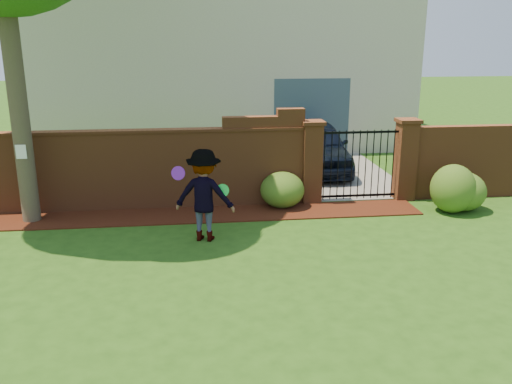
{
  "coord_description": "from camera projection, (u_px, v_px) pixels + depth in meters",
  "views": [
    {
      "loc": [
        -0.27,
        -7.69,
        3.72
      ],
      "look_at": [
        0.82,
        1.4,
        1.05
      ],
      "focal_mm": 38.13,
      "sensor_mm": 36.0,
      "label": 1
    }
  ],
  "objects": [
    {
      "name": "frisbee_purple",
      "position": [
        178.0,
        173.0,
        9.74
      ],
      "size": [
        0.26,
        0.14,
        0.25
      ],
      "primitive_type": "cylinder",
      "rotation": [
        1.36,
        0.0,
        -0.26
      ],
      "color": "purple",
      "rests_on": "man"
    },
    {
      "name": "iron_gate",
      "position": [
        359.0,
        165.0,
        12.38
      ],
      "size": [
        1.78,
        0.03,
        1.6
      ],
      "color": "black",
      "rests_on": "ground"
    },
    {
      "name": "shrub_right",
      "position": [
        463.0,
        191.0,
        11.8
      ],
      "size": [
        0.96,
        0.96,
        0.86
      ],
      "primitive_type": "ellipsoid",
      "color": "#295419",
      "rests_on": "ground"
    },
    {
      "name": "car",
      "position": [
        318.0,
        148.0,
        15.07
      ],
      "size": [
        1.86,
        4.09,
        1.36
      ],
      "primitive_type": "imported",
      "rotation": [
        0.0,
        0.0,
        -0.07
      ],
      "color": "black",
      "rests_on": "ground"
    },
    {
      "name": "ground",
      "position": [
        214.0,
        284.0,
        8.41
      ],
      "size": [
        80.0,
        80.0,
        0.01
      ],
      "primitive_type": "cube",
      "color": "#244B12",
      "rests_on": "ground"
    },
    {
      "name": "shrub_middle",
      "position": [
        453.0,
        189.0,
        11.65
      ],
      "size": [
        0.96,
        0.96,
        1.06
      ],
      "primitive_type": "ellipsoid",
      "color": "#295419",
      "rests_on": "ground"
    },
    {
      "name": "mulch_bed",
      "position": [
        162.0,
        216.0,
        11.47
      ],
      "size": [
        11.1,
        1.08,
        0.03
      ],
      "primitive_type": "cube",
      "color": "#341309",
      "rests_on": "ground"
    },
    {
      "name": "pillar_right",
      "position": [
        405.0,
        159.0,
        12.48
      ],
      "size": [
        0.5,
        0.5,
        1.88
      ],
      "color": "brown",
      "rests_on": "ground"
    },
    {
      "name": "house",
      "position": [
        225.0,
        50.0,
        19.07
      ],
      "size": [
        12.4,
        6.4,
        6.3
      ],
      "color": "beige",
      "rests_on": "ground"
    },
    {
      "name": "frisbee_green",
      "position": [
        222.0,
        190.0,
        9.89
      ],
      "size": [
        0.25,
        0.1,
        0.24
      ],
      "primitive_type": "cylinder",
      "rotation": [
        1.43,
        0.0,
        -0.17
      ],
      "color": "green",
      "rests_on": "man"
    },
    {
      "name": "brick_wall",
      "position": [
        112.0,
        168.0,
        11.73
      ],
      "size": [
        8.7,
        0.31,
        2.16
      ],
      "color": "brown",
      "rests_on": "ground"
    },
    {
      "name": "shrub_left",
      "position": [
        282.0,
        190.0,
        12.02
      ],
      "size": [
        0.98,
        0.98,
        0.8
      ],
      "primitive_type": "ellipsoid",
      "color": "#295419",
      "rests_on": "ground"
    },
    {
      "name": "pillar_left",
      "position": [
        312.0,
        162.0,
        12.23
      ],
      "size": [
        0.5,
        0.5,
        1.88
      ],
      "color": "brown",
      "rests_on": "ground"
    },
    {
      "name": "man",
      "position": [
        204.0,
        196.0,
        9.97
      ],
      "size": [
        1.24,
        0.91,
        1.73
      ],
      "primitive_type": "imported",
      "rotation": [
        0.0,
        0.0,
        2.88
      ],
      "color": "gray",
      "rests_on": "ground"
    },
    {
      "name": "brick_wall_return",
      "position": [
        487.0,
        161.0,
        12.74
      ],
      "size": [
        4.0,
        0.25,
        1.7
      ],
      "primitive_type": "cube",
      "color": "brown",
      "rests_on": "ground"
    },
    {
      "name": "driveway",
      "position": [
        318.0,
        162.0,
        16.43
      ],
      "size": [
        3.2,
        8.0,
        0.01
      ],
      "primitive_type": "cube",
      "color": "slate",
      "rests_on": "ground"
    },
    {
      "name": "paper_notice",
      "position": [
        21.0,
        152.0,
        10.63
      ],
      "size": [
        0.2,
        0.01,
        0.28
      ],
      "primitive_type": "cube",
      "color": "white",
      "rests_on": "tree"
    }
  ]
}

